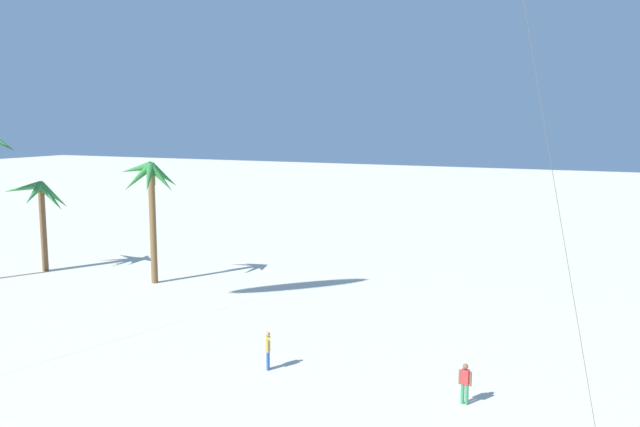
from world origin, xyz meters
TOP-DOWN VIEW (x-y plane):
  - palm_tree_0 at (-30.39, 33.28)m, footprint 4.20×4.20m
  - palm_tree_2 at (-21.05, 33.82)m, footprint 4.13×3.71m
  - person_foreground_walker at (2.01, 23.62)m, footprint 0.51×0.22m
  - person_near_left at (-6.51, 23.52)m, footprint 0.31×0.46m

SIDE VIEW (x-z plane):
  - person_foreground_walker at x=2.01m, z-range 0.08..1.68m
  - person_near_left at x=-6.51m, z-range 0.08..1.77m
  - palm_tree_0 at x=-30.39m, z-range 1.81..8.28m
  - palm_tree_2 at x=-21.05m, z-range 2.28..10.34m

